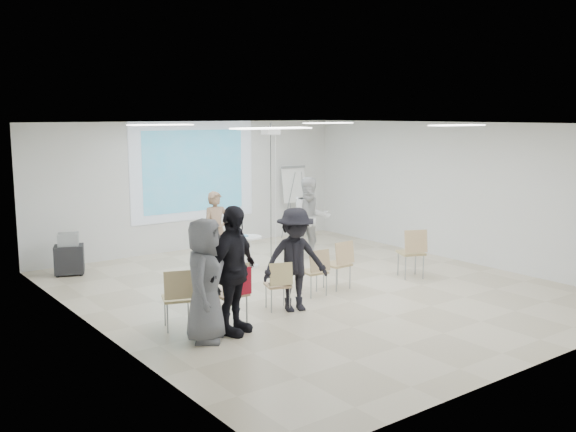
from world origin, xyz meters
TOP-DOWN VIEW (x-y plane):
  - floor at (0.00, 0.00)m, footprint 8.00×9.00m
  - ceiling at (0.00, 0.00)m, footprint 8.00×9.00m
  - wall_back at (0.00, 4.55)m, footprint 8.00×0.10m
  - wall_left at (-4.05, 0.00)m, footprint 0.10×9.00m
  - wall_right at (4.05, 0.00)m, footprint 0.10×9.00m
  - projection_halo at (0.00, 4.49)m, footprint 3.20×0.01m
  - projection_image at (0.00, 4.47)m, footprint 2.60×0.01m
  - pedestal_table at (-0.02, 2.14)m, footprint 0.67×0.67m
  - player_left at (-0.57, 2.51)m, footprint 0.70×0.51m
  - player_right at (1.46, 1.94)m, footprint 1.19×1.08m
  - controller_left at (-0.39, 2.76)m, footprint 0.06×0.13m
  - controller_right at (1.28, 2.19)m, footprint 0.07×0.11m
  - chair_far_left at (-3.03, -0.56)m, footprint 0.57×0.59m
  - chair_left_mid at (-2.30, -0.89)m, footprint 0.49×0.52m
  - chair_left_inner at (-1.28, -0.68)m, footprint 0.49×0.51m
  - chair_center at (-0.27, -0.38)m, footprint 0.44×0.47m
  - chair_right_inner at (0.36, -0.29)m, footprint 0.44×0.47m
  - chair_right_far at (2.02, -0.54)m, footprint 0.62×0.63m
  - red_jacket at (-2.29, -1.03)m, footprint 0.43×0.13m
  - laptop at (-1.26, -0.59)m, footprint 0.35×0.30m
  - audience_left at (-2.46, -1.17)m, footprint 1.46×1.23m
  - audience_mid at (-1.06, -0.82)m, footprint 1.38×1.00m
  - audience_outer at (-2.93, -1.19)m, footprint 1.11×1.14m
  - flipchart_easel at (2.73, 4.21)m, footprint 0.80×0.61m
  - av_cart at (-3.23, 3.75)m, footprint 0.68×0.62m
  - ceiling_projector at (0.10, 1.49)m, footprint 0.30×0.25m
  - fluor_panel_nw at (-2.00, 2.00)m, footprint 1.20×0.30m
  - fluor_panel_ne at (2.00, 2.00)m, footprint 1.20×0.30m
  - fluor_panel_sw at (-2.00, -1.50)m, footprint 1.20×0.30m
  - fluor_panel_se at (2.00, -1.50)m, footprint 1.20×0.30m

SIDE VIEW (x-z plane):
  - floor at x=0.00m, z-range -0.10..0.00m
  - pedestal_table at x=-0.02m, z-range 0.04..0.71m
  - av_cart at x=-3.23m, z-range -0.03..0.80m
  - laptop at x=-1.26m, z-range 0.43..0.45m
  - chair_left_inner at x=-1.28m, z-range 0.07..0.89m
  - chair_center at x=-0.27m, z-range 0.08..0.92m
  - chair_right_inner at x=0.36m, z-range 0.08..0.98m
  - chair_far_left at x=-3.03m, z-range 0.08..1.01m
  - chair_right_far at x=2.02m, z-range 0.09..1.07m
  - chair_left_mid at x=-2.30m, z-range 0.09..1.07m
  - red_jacket at x=-2.29m, z-range 0.52..0.92m
  - player_left at x=-0.57m, z-range 0.00..1.81m
  - audience_mid at x=-1.06m, z-range 0.00..1.91m
  - audience_outer at x=-2.93m, z-range 0.00..1.97m
  - player_right at x=1.46m, z-range 0.00..2.00m
  - audience_left at x=-2.46m, z-range 0.00..2.16m
  - controller_left at x=-0.39m, z-range 1.17..1.21m
  - controller_right at x=1.28m, z-range 1.33..1.37m
  - flipchart_easel at x=2.73m, z-range 0.44..2.29m
  - wall_back at x=0.00m, z-range 0.00..3.00m
  - wall_left at x=-4.05m, z-range 0.00..3.00m
  - wall_right at x=4.05m, z-range 0.00..3.00m
  - projection_halo at x=0.00m, z-range 0.70..3.00m
  - projection_image at x=0.00m, z-range 0.90..2.80m
  - ceiling_projector at x=0.10m, z-range 1.19..4.19m
  - fluor_panel_nw at x=-2.00m, z-range 2.96..2.98m
  - fluor_panel_ne at x=2.00m, z-range 2.96..2.98m
  - fluor_panel_sw at x=-2.00m, z-range 2.96..2.98m
  - fluor_panel_se at x=2.00m, z-range 2.96..2.98m
  - ceiling at x=0.00m, z-range 3.00..3.10m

